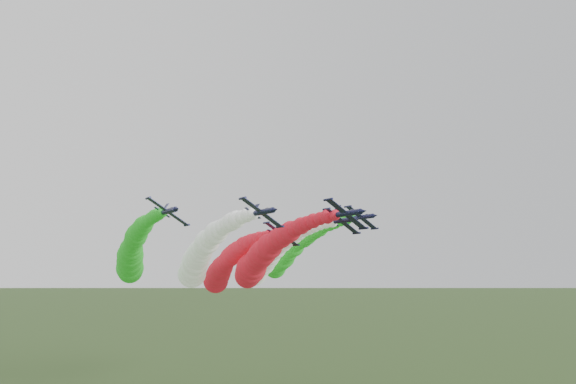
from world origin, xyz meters
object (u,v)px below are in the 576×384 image
at_px(jet_inner_right, 268,259).
at_px(jet_outer_right, 289,252).
at_px(jet_outer_left, 132,254).
at_px(jet_inner_left, 201,256).
at_px(jet_trail, 225,267).
at_px(jet_lead, 261,259).

distance_m(jet_inner_right, jet_outer_right, 11.22).
bearing_deg(jet_outer_left, jet_outer_right, -2.09).
distance_m(jet_inner_left, jet_outer_right, 32.39).
bearing_deg(jet_trail, jet_outer_left, -168.15).
bearing_deg(jet_outer_left, jet_lead, -41.94).
bearing_deg(jet_outer_right, jet_outer_left, 177.91).
bearing_deg(jet_inner_left, jet_inner_right, 16.46).
height_order(jet_lead, jet_outer_left, jet_outer_left).
relative_size(jet_inner_left, jet_outer_left, 1.01).
relative_size(jet_outer_left, jet_outer_right, 1.00).
bearing_deg(jet_inner_left, jet_outer_left, 132.32).
distance_m(jet_inner_left, jet_trail, 23.52).
bearing_deg(jet_outer_right, jet_inner_left, -159.39).
xyz_separation_m(jet_inner_left, jet_inner_right, (20.58, 6.08, -0.25)).
relative_size(jet_lead, jet_outer_left, 1.00).
bearing_deg(jet_inner_left, jet_outer_right, 20.61).
bearing_deg(jet_inner_right, jet_trail, 116.43).
distance_m(jet_lead, jet_inner_right, 16.70).
distance_m(jet_inner_right, jet_trail, 13.93).
xyz_separation_m(jet_inner_left, jet_outer_left, (-11.76, 12.92, 0.56)).
bearing_deg(jet_inner_left, jet_trail, 51.88).
bearing_deg(jet_outer_right, jet_trail, 156.05).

